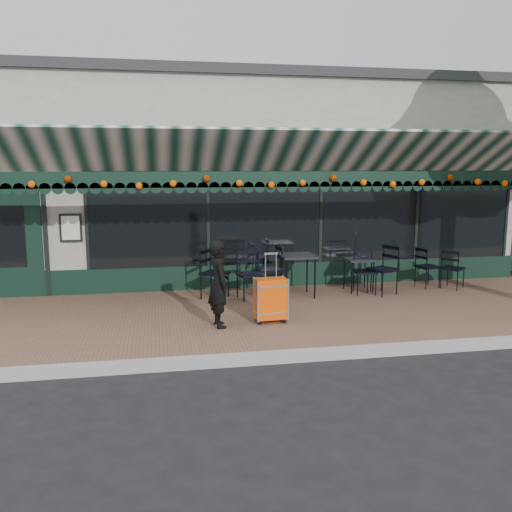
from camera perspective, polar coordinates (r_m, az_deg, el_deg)
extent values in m
plane|color=black|center=(7.85, 5.36, -10.66)|extent=(80.00, 80.00, 0.00)
cube|color=brown|center=(9.68, 2.13, -6.26)|extent=(18.00, 4.00, 0.15)
cube|color=#9E9E99|center=(7.76, 5.53, -10.34)|extent=(18.00, 0.16, 0.15)
cube|color=gray|center=(15.23, -2.78, 7.78)|extent=(12.00, 8.00, 4.50)
cube|color=black|center=(11.58, 5.86, 4.23)|extent=(9.20, 0.04, 2.00)
cube|color=black|center=(11.50, -24.26, 1.40)|extent=(1.10, 0.07, 2.20)
cube|color=silver|center=(11.22, -18.92, 2.83)|extent=(0.42, 0.04, 0.55)
cube|color=black|center=(9.82, 1.55, 8.08)|extent=(12.00, 0.03, 0.28)
cylinder|color=#E64907|center=(9.77, 1.63, 7.96)|extent=(11.60, 0.12, 0.12)
imported|color=black|center=(8.62, -3.93, -2.93)|extent=(0.40, 0.55, 1.40)
cube|color=#F24D07|center=(8.89, 1.56, -4.49)|extent=(0.52, 0.31, 0.67)
cube|color=black|center=(8.99, 1.55, -6.77)|extent=(0.52, 0.31, 0.07)
cube|color=silver|center=(8.78, 1.58, -1.06)|extent=(0.23, 0.05, 0.41)
cube|color=black|center=(11.27, 10.80, -0.34)|extent=(0.55, 0.55, 0.04)
cylinder|color=black|center=(11.04, 10.06, -2.31)|extent=(0.03, 0.03, 0.64)
cylinder|color=black|center=(11.21, 12.25, -2.21)|extent=(0.03, 0.03, 0.64)
cylinder|color=black|center=(11.47, 9.27, -1.86)|extent=(0.03, 0.03, 0.64)
cylinder|color=black|center=(11.63, 11.39, -1.76)|extent=(0.03, 0.03, 0.64)
cube|color=black|center=(10.65, 4.39, 0.03)|extent=(0.67, 0.67, 0.04)
cylinder|color=black|center=(10.39, 3.26, -2.52)|extent=(0.03, 0.03, 0.78)
cylinder|color=black|center=(10.53, 6.22, -2.40)|extent=(0.03, 0.03, 0.78)
cylinder|color=black|center=(10.92, 2.57, -1.92)|extent=(0.03, 0.03, 0.78)
cylinder|color=black|center=(11.06, 5.40, -1.81)|extent=(0.03, 0.03, 0.78)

